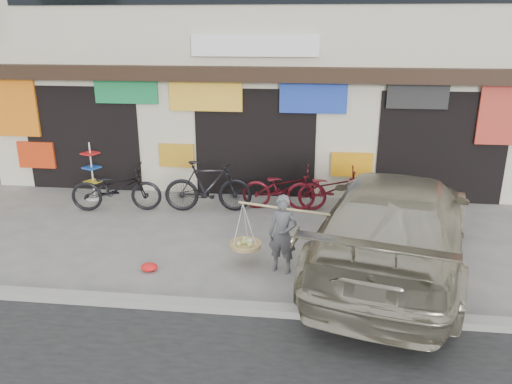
# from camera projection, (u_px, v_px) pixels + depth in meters

# --- Properties ---
(ground) EXTENTS (70.00, 70.00, 0.00)m
(ground) POSITION_uv_depth(u_px,v_px,m) (233.00, 253.00, 9.56)
(ground) COLOR gray
(ground) RESTS_ON ground
(kerb) EXTENTS (70.00, 0.25, 0.12)m
(kerb) POSITION_uv_depth(u_px,v_px,m) (213.00, 306.00, 7.66)
(kerb) COLOR gray
(kerb) RESTS_ON ground
(shophouse_block) EXTENTS (14.00, 6.32, 7.00)m
(shophouse_block) POSITION_uv_depth(u_px,v_px,m) (267.00, 50.00, 14.50)
(shophouse_block) COLOR beige
(shophouse_block) RESTS_ON ground
(street_vendor) EXTENTS (1.91, 0.93, 1.41)m
(street_vendor) POSITION_uv_depth(u_px,v_px,m) (283.00, 238.00, 8.69)
(street_vendor) COLOR #5E5E62
(street_vendor) RESTS_ON ground
(bike_0) EXTENTS (2.18, 1.05, 1.10)m
(bike_0) POSITION_uv_depth(u_px,v_px,m) (116.00, 188.00, 11.61)
(bike_0) COLOR black
(bike_0) RESTS_ON ground
(bike_1) EXTENTS (2.08, 0.81, 1.22)m
(bike_1) POSITION_uv_depth(u_px,v_px,m) (208.00, 186.00, 11.55)
(bike_1) COLOR black
(bike_1) RESTS_ON ground
(bike_2) EXTENTS (2.00, 0.73, 1.04)m
(bike_2) POSITION_uv_depth(u_px,v_px,m) (284.00, 188.00, 11.71)
(bike_2) COLOR maroon
(bike_2) RESTS_ON ground
(bike_3) EXTENTS (2.00, 0.73, 1.04)m
(bike_3) POSITION_uv_depth(u_px,v_px,m) (329.00, 189.00, 11.60)
(bike_3) COLOR maroon
(bike_3) RESTS_ON ground
(suv) EXTENTS (3.80, 6.34, 1.72)m
(suv) POSITION_uv_depth(u_px,v_px,m) (394.00, 222.00, 8.79)
(suv) COLOR #A19A82
(suv) RESTS_ON ground
(display_rack) EXTENTS (0.45, 0.45, 1.45)m
(display_rack) POSITION_uv_depth(u_px,v_px,m) (93.00, 176.00, 12.38)
(display_rack) COLOR silver
(display_rack) RESTS_ON ground
(red_bag) EXTENTS (0.31, 0.25, 0.14)m
(red_bag) POSITION_uv_depth(u_px,v_px,m) (149.00, 267.00, 8.87)
(red_bag) COLOR red
(red_bag) RESTS_ON ground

